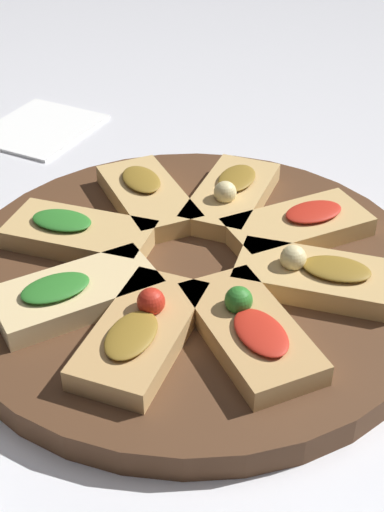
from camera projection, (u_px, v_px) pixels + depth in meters
ground_plane at (192, 286)px, 0.63m from camera, size 3.00×3.00×0.00m
serving_board at (192, 275)px, 0.63m from camera, size 0.42×0.42×0.02m
focaccia_slice_0 at (147, 196)px, 0.69m from camera, size 0.10×0.14×0.02m
focaccia_slice_1 at (78, 234)px, 0.64m from camera, size 0.12×0.14×0.02m
focaccia_slice_2 at (75, 293)px, 0.57m from camera, size 0.14×0.09×0.02m
focaccia_slice_3 at (141, 331)px, 0.53m from camera, size 0.14×0.11×0.04m
focaccia_slice_4 at (250, 329)px, 0.53m from camera, size 0.10×0.14×0.04m
focaccia_slice_5 at (315, 276)px, 0.59m from camera, size 0.12×0.14×0.04m
focaccia_slice_6 at (298, 226)px, 0.65m from camera, size 0.14×0.10×0.02m
focaccia_slice_7 at (231, 195)px, 0.69m from camera, size 0.14×0.11×0.04m
napkin_stack at (40, 127)px, 0.89m from camera, size 0.17×0.16×0.01m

